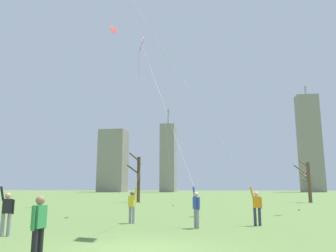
{
  "coord_description": "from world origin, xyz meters",
  "views": [
    {
      "loc": [
        2.31,
        -9.97,
        1.82
      ],
      "look_at": [
        0.0,
        6.0,
        4.82
      ],
      "focal_mm": 35.42,
      "sensor_mm": 36.0,
      "label": 1
    }
  ],
  "objects_px": {
    "kite_flyer_midfield_center_orange": "(150,142)",
    "bare_tree_rightmost": "(308,180)",
    "distant_kite_low_near_trees_red": "(116,46)",
    "bare_tree_left_of_center": "(138,177)",
    "kite_flyer_far_back_purple": "(221,147)",
    "bystander_watching_nearby": "(39,226)",
    "kite_flyer_midfield_right_pink": "(179,157)"
  },
  "relations": [
    {
      "from": "bare_tree_rightmost",
      "to": "bare_tree_left_of_center",
      "type": "bearing_deg",
      "value": -174.85
    },
    {
      "from": "kite_flyer_midfield_center_orange",
      "to": "bare_tree_rightmost",
      "type": "height_order",
      "value": "kite_flyer_midfield_center_orange"
    },
    {
      "from": "bystander_watching_nearby",
      "to": "bare_tree_left_of_center",
      "type": "height_order",
      "value": "bare_tree_left_of_center"
    },
    {
      "from": "kite_flyer_far_back_purple",
      "to": "bare_tree_left_of_center",
      "type": "distance_m",
      "value": 26.79
    },
    {
      "from": "kite_flyer_midfield_center_orange",
      "to": "bare_tree_rightmost",
      "type": "distance_m",
      "value": 30.45
    },
    {
      "from": "kite_flyer_midfield_right_pink",
      "to": "bare_tree_left_of_center",
      "type": "xyz_separation_m",
      "value": [
        -7.97,
        24.42,
        -0.25
      ]
    },
    {
      "from": "kite_flyer_midfield_right_pink",
      "to": "bare_tree_rightmost",
      "type": "distance_m",
      "value": 29.38
    },
    {
      "from": "bystander_watching_nearby",
      "to": "bare_tree_left_of_center",
      "type": "distance_m",
      "value": 34.17
    },
    {
      "from": "distant_kite_low_near_trees_red",
      "to": "bare_tree_left_of_center",
      "type": "bearing_deg",
      "value": 82.95
    },
    {
      "from": "kite_flyer_midfield_right_pink",
      "to": "bystander_watching_nearby",
      "type": "distance_m",
      "value": 9.86
    },
    {
      "from": "kite_flyer_midfield_right_pink",
      "to": "bystander_watching_nearby",
      "type": "bearing_deg",
      "value": -104.83
    },
    {
      "from": "kite_flyer_midfield_right_pink",
      "to": "bystander_watching_nearby",
      "type": "xyz_separation_m",
      "value": [
        -2.44,
        -9.22,
        -2.48
      ]
    },
    {
      "from": "bystander_watching_nearby",
      "to": "distant_kite_low_near_trees_red",
      "type": "height_order",
      "value": "distant_kite_low_near_trees_red"
    },
    {
      "from": "kite_flyer_midfield_right_pink",
      "to": "bare_tree_rightmost",
      "type": "relative_size",
      "value": 2.45
    },
    {
      "from": "kite_flyer_far_back_purple",
      "to": "distant_kite_low_near_trees_red",
      "type": "height_order",
      "value": "distant_kite_low_near_trees_red"
    },
    {
      "from": "bystander_watching_nearby",
      "to": "distant_kite_low_near_trees_red",
      "type": "relative_size",
      "value": 0.08
    },
    {
      "from": "kite_flyer_midfield_right_pink",
      "to": "kite_flyer_far_back_purple",
      "type": "bearing_deg",
      "value": -10.29
    },
    {
      "from": "kite_flyer_midfield_right_pink",
      "to": "bare_tree_left_of_center",
      "type": "relative_size",
      "value": 2.11
    },
    {
      "from": "kite_flyer_midfield_center_orange",
      "to": "bystander_watching_nearby",
      "type": "distance_m",
      "value": 9.43
    },
    {
      "from": "kite_flyer_midfield_center_orange",
      "to": "kite_flyer_far_back_purple",
      "type": "bearing_deg",
      "value": 0.57
    },
    {
      "from": "bare_tree_rightmost",
      "to": "distant_kite_low_near_trees_red",
      "type": "bearing_deg",
      "value": -156.21
    },
    {
      "from": "kite_flyer_midfield_center_orange",
      "to": "distant_kite_low_near_trees_red",
      "type": "bearing_deg",
      "value": 113.7
    },
    {
      "from": "kite_flyer_midfield_center_orange",
      "to": "distant_kite_low_near_trees_red",
      "type": "distance_m",
      "value": 22.92
    },
    {
      "from": "kite_flyer_midfield_center_orange",
      "to": "kite_flyer_far_back_purple",
      "type": "relative_size",
      "value": 0.99
    },
    {
      "from": "bare_tree_rightmost",
      "to": "kite_flyer_midfield_right_pink",
      "type": "bearing_deg",
      "value": -116.35
    },
    {
      "from": "kite_flyer_midfield_center_orange",
      "to": "kite_flyer_far_back_purple",
      "type": "distance_m",
      "value": 3.59
    },
    {
      "from": "distant_kite_low_near_trees_red",
      "to": "bare_tree_rightmost",
      "type": "relative_size",
      "value": 3.75
    },
    {
      "from": "bare_tree_left_of_center",
      "to": "bare_tree_rightmost",
      "type": "height_order",
      "value": "bare_tree_left_of_center"
    },
    {
      "from": "distant_kite_low_near_trees_red",
      "to": "bystander_watching_nearby",
      "type": "bearing_deg",
      "value": -75.89
    },
    {
      "from": "kite_flyer_far_back_purple",
      "to": "bare_tree_rightmost",
      "type": "xyz_separation_m",
      "value": [
        10.92,
        26.7,
        -1.11
      ]
    },
    {
      "from": "kite_flyer_far_back_purple",
      "to": "bare_tree_left_of_center",
      "type": "xyz_separation_m",
      "value": [
        -10.1,
        24.81,
        -0.69
      ]
    },
    {
      "from": "kite_flyer_midfield_center_orange",
      "to": "bare_tree_rightmost",
      "type": "relative_size",
      "value": 2.94
    }
  ]
}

